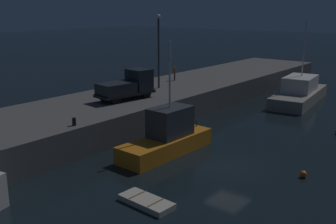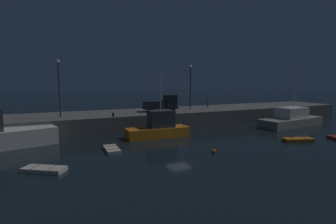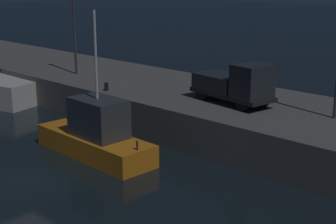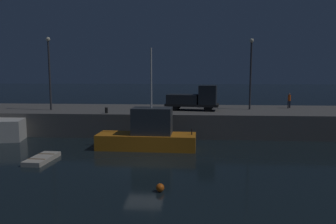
% 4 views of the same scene
% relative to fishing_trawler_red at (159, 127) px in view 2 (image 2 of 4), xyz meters
% --- Properties ---
extents(ground_plane, '(320.00, 320.00, 0.00)m').
position_rel_fishing_trawler_red_xyz_m(ground_plane, '(0.34, -5.05, -1.25)').
color(ground_plane, black).
extents(pier_quay, '(79.89, 9.83, 2.33)m').
position_rel_fishing_trawler_red_xyz_m(pier_quay, '(0.34, 8.81, -0.09)').
color(pier_quay, '#5B5956').
rests_on(pier_quay, ground).
extents(fishing_trawler_red, '(8.18, 2.74, 8.26)m').
position_rel_fishing_trawler_red_xyz_m(fishing_trawler_red, '(0.00, 0.00, 0.00)').
color(fishing_trawler_red, orange).
rests_on(fishing_trawler_red, ground).
extents(fishing_boat_white, '(12.05, 5.05, 9.14)m').
position_rel_fishing_trawler_red_xyz_m(fishing_boat_white, '(22.42, -1.22, -0.14)').
color(fishing_boat_white, gray).
rests_on(fishing_boat_white, ground).
extents(rowboat_white_mid, '(1.49, 3.26, 0.36)m').
position_rel_fishing_trawler_red_xyz_m(rowboat_white_mid, '(-7.12, -4.25, -1.09)').
color(rowboat_white_mid, beige).
rests_on(rowboat_white_mid, ground).
extents(dinghy_red_small, '(3.69, 2.29, 0.44)m').
position_rel_fishing_trawler_red_xyz_m(dinghy_red_small, '(14.08, -9.42, -1.05)').
color(dinghy_red_small, orange).
rests_on(dinghy_red_small, ground).
extents(rowboat_blue_far, '(3.57, 3.04, 0.38)m').
position_rel_fishing_trawler_red_xyz_m(rowboat_blue_far, '(-13.51, -8.28, -1.08)').
color(rowboat_blue_far, beige).
rests_on(rowboat_blue_far, ground).
extents(mooring_buoy_mid, '(0.45, 0.45, 0.45)m').
position_rel_fishing_trawler_red_xyz_m(mooring_buoy_mid, '(1.86, -9.58, -1.03)').
color(mooring_buoy_mid, orange).
rests_on(mooring_buoy_mid, ground).
extents(lamp_post_west, '(0.44, 0.44, 7.60)m').
position_rel_fishing_trawler_red_xyz_m(lamp_post_west, '(-11.32, 6.97, 5.54)').
color(lamp_post_west, '#38383D').
rests_on(lamp_post_west, pier_quay).
extents(lamp_post_east, '(0.44, 0.44, 7.52)m').
position_rel_fishing_trawler_red_xyz_m(lamp_post_east, '(9.82, 9.09, 5.50)').
color(lamp_post_east, '#38383D').
rests_on(lamp_post_east, pier_quay).
extents(utility_truck, '(5.78, 2.91, 2.65)m').
position_rel_fishing_trawler_red_xyz_m(utility_truck, '(3.91, 7.82, 2.33)').
color(utility_truck, black).
rests_on(utility_truck, pier_quay).
extents(dockworker, '(0.43, 0.43, 1.69)m').
position_rel_fishing_trawler_red_xyz_m(dockworker, '(14.40, 10.56, 2.04)').
color(dockworker, black).
rests_on(dockworker, pier_quay).
extents(bollard_central, '(0.28, 0.28, 0.56)m').
position_rel_fishing_trawler_red_xyz_m(bollard_central, '(-4.75, 4.71, 1.36)').
color(bollard_central, black).
rests_on(bollard_central, pier_quay).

